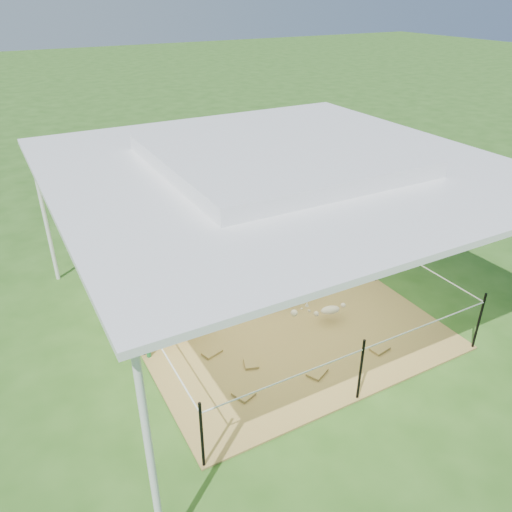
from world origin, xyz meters
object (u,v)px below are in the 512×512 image
green_bottle (148,350)px  foal (330,309)px  trash_barrel (272,158)px  picnic_table_near (179,157)px  distant_person (220,153)px  picnic_table_far (264,128)px  straw_bale (172,320)px  woman (175,278)px  pony (290,281)px

green_bottle → foal: 2.97m
trash_barrel → foal: bearing=-112.9°
foal → picnic_table_near: (0.72, 8.72, 0.07)m
foal → distant_person: size_ratio=0.88×
foal → picnic_table_far: 11.41m
straw_bale → woman: woman is taller
green_bottle → pony: size_ratio=0.27×
trash_barrel → green_bottle: bearing=-132.7°
pony → foal: bearing=-170.3°
green_bottle → pony: pony is taller
picnic_table_near → distant_person: 1.26m
picnic_table_far → pony: bearing=-115.3°
straw_bale → picnic_table_far: size_ratio=0.49×
picnic_table_near → distant_person: (1.07, -0.64, 0.16)m
straw_bale → distant_person: (4.15, 7.06, 0.28)m
straw_bale → green_bottle: (-0.55, -0.45, -0.07)m
green_bottle → trash_barrel: trash_barrel is taller
woman → foal: (2.26, -1.02, -0.69)m
woman → straw_bale: bearing=-90.7°
straw_bale → trash_barrel: trash_barrel is taller
straw_bale → woman: size_ratio=0.83×
foal → pony: bearing=117.2°
foal → trash_barrel: size_ratio=0.93×
foal → picnic_table_near: 8.75m
foal → green_bottle: bearing=-179.6°
picnic_table_far → trash_barrel: bearing=-114.3°
pony → trash_barrel: (3.15, 6.02, 0.07)m
pony → picnic_table_near: bearing=-13.0°
woman → picnic_table_far: (6.89, 9.40, -0.59)m
green_bottle → foal: (2.91, -0.57, 0.12)m
straw_bale → pony: bearing=-4.1°
foal → trash_barrel: (2.91, 6.88, 0.20)m
picnic_table_near → picnic_table_far: (3.91, 1.70, 0.03)m
picnic_table_near → trash_barrel: bearing=-28.4°
pony → distant_person: 7.49m
green_bottle → picnic_table_far: 12.41m
pony → distant_person: size_ratio=0.90×
picnic_table_near → green_bottle: bearing=-102.4°
green_bottle → picnic_table_far: size_ratio=0.14×
straw_bale → pony: size_ratio=0.98×
distant_person → foal: bearing=93.3°
woman → green_bottle: 1.13m
green_bottle → foal: bearing=-11.1°
trash_barrel → distant_person: (-1.11, 1.19, 0.03)m
green_bottle → trash_barrel: (5.82, 6.31, 0.33)m
foal → straw_bale: bearing=168.1°
straw_bale → green_bottle: straw_bale is taller
green_bottle → distant_person: bearing=57.9°
trash_barrel → picnic_table_far: bearing=64.0°
green_bottle → picnic_table_near: picnic_table_near is taller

